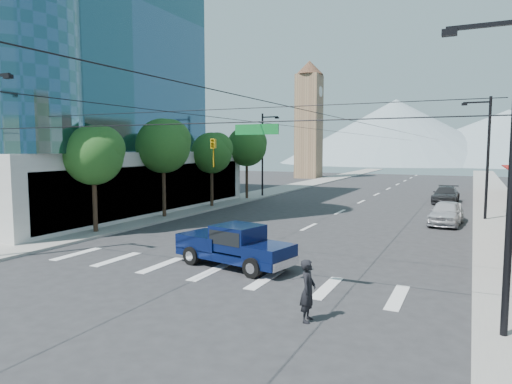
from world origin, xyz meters
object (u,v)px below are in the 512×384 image
parked_car_near (446,213)px  pedestrian (308,291)px  parked_car_far (446,195)px  pickup_truck (234,245)px  parked_car_mid (450,213)px

parked_car_near → pedestrian: bearing=-93.1°
parked_car_near → parked_car_far: parked_car_near is taller
pickup_truck → pedestrian: size_ratio=3.06×
parked_car_mid → parked_car_far: size_ratio=0.74×
parked_car_mid → parked_car_far: 12.05m
pedestrian → parked_car_mid: 22.67m
parked_car_near → parked_car_mid: (0.17, 1.50, -0.17)m
pedestrian → parked_car_far: 34.56m
parked_car_mid → parked_car_near: bearing=-99.3°
pickup_truck → parked_car_mid: pickup_truck is taller
parked_car_far → pedestrian: bearing=-91.1°
pickup_truck → pedestrian: pedestrian is taller
parked_car_mid → parked_car_far: (-0.87, 12.02, 0.13)m
pedestrian → pickup_truck: bearing=42.3°
pedestrian → parked_car_far: (2.18, 34.49, -0.17)m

